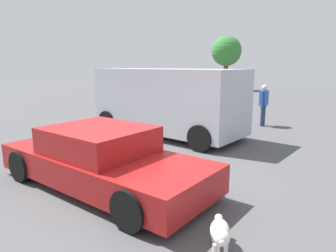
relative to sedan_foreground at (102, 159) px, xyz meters
name	(u,v)px	position (x,y,z in m)	size (l,w,h in m)	color
ground_plane	(123,184)	(0.24, 0.29, -0.55)	(80.00, 80.00, 0.00)	#515154
sedan_foreground	(102,159)	(0.00, 0.00, 0.00)	(4.56, 2.02, 1.18)	maroon
dog	(220,232)	(2.85, -0.40, -0.29)	(0.48, 0.61, 0.42)	white
van_white	(167,100)	(-1.81, 4.21, 0.66)	(5.17, 2.19, 2.23)	#B2B7C1
pedestrian	(264,102)	(0.10, 7.81, 0.41)	(0.27, 0.57, 1.61)	navy
tree_back_center	(226,51)	(-9.49, 22.35, 3.05)	(2.80, 2.80, 5.05)	brown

